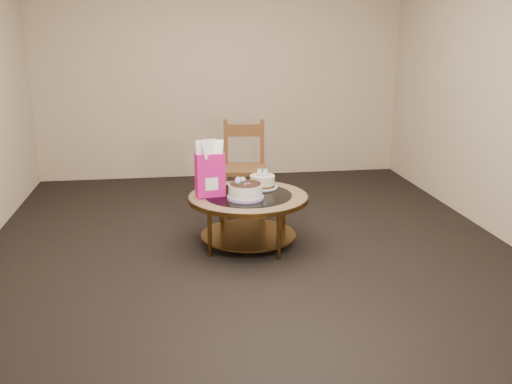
{
  "coord_description": "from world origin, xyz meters",
  "views": [
    {
      "loc": [
        -0.61,
        -4.59,
        1.81
      ],
      "look_at": [
        0.07,
        0.02,
        0.47
      ],
      "focal_mm": 40.0,
      "sensor_mm": 36.0,
      "label": 1
    }
  ],
  "objects": [
    {
      "name": "decorated_cake",
      "position": [
        -0.04,
        -0.11,
        0.52
      ],
      "size": [
        0.3,
        0.3,
        0.18
      ],
      "rotation": [
        0.0,
        0.0,
        -0.08
      ],
      "color": "#BD9AD9",
      "rests_on": "coffee_table"
    },
    {
      "name": "pillar_candle",
      "position": [
        -0.04,
        0.24,
        0.49
      ],
      "size": [
        0.14,
        0.14,
        0.1
      ],
      "rotation": [
        0.0,
        0.0,
        0.44
      ],
      "color": "#EACE60",
      "rests_on": "coffee_table"
    },
    {
      "name": "gift_bag",
      "position": [
        -0.32,
        0.02,
        0.69
      ],
      "size": [
        0.25,
        0.2,
        0.47
      ],
      "rotation": [
        0.0,
        0.0,
        0.15
      ],
      "color": "#EB1694",
      "rests_on": "coffee_table"
    },
    {
      "name": "ground",
      "position": [
        0.0,
        0.0,
        0.0
      ],
      "size": [
        5.0,
        5.0,
        0.0
      ],
      "primitive_type": "plane",
      "color": "black",
      "rests_on": "ground"
    },
    {
      "name": "coffee_table",
      "position": [
        0.0,
        -0.0,
        0.38
      ],
      "size": [
        1.02,
        1.02,
        0.46
      ],
      "color": "#553B18",
      "rests_on": "ground"
    },
    {
      "name": "room_walls",
      "position": [
        0.0,
        0.0,
        1.54
      ],
      "size": [
        4.52,
        5.02,
        2.61
      ],
      "color": "#C6AE95",
      "rests_on": "ground"
    },
    {
      "name": "dining_chair",
      "position": [
        0.08,
        0.92,
        0.47
      ],
      "size": [
        0.48,
        0.48,
        0.93
      ],
      "rotation": [
        0.0,
        0.0,
        -0.11
      ],
      "color": "brown",
      "rests_on": "ground"
    },
    {
      "name": "cream_cake",
      "position": [
        0.15,
        0.21,
        0.51
      ],
      "size": [
        0.27,
        0.27,
        0.17
      ],
      "rotation": [
        0.0,
        0.0,
        -0.19
      ],
      "color": "white",
      "rests_on": "coffee_table"
    }
  ]
}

